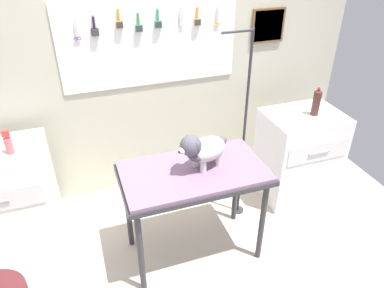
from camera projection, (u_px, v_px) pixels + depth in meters
ground at (192, 276)px, 2.81m from camera, size 4.40×4.00×0.04m
rear_wall_panel at (146, 73)px, 3.22m from camera, size 4.00×0.11×2.30m
grooming_table at (194, 179)px, 2.63m from camera, size 1.05×0.59×0.81m
grooming_arm at (243, 139)px, 3.00m from camera, size 0.30×0.11×1.67m
dog at (202, 149)px, 2.52m from camera, size 0.40×0.26×0.30m
counter_left at (2, 199)px, 2.88m from camera, size 0.80×0.58×0.86m
cabinet_right at (298, 155)px, 3.44m from camera, size 0.68×0.54×0.85m
spray_bottle_tall at (8, 144)px, 2.62m from camera, size 0.06×0.06×0.19m
soda_bottle at (316, 102)px, 3.15m from camera, size 0.07×0.07×0.26m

